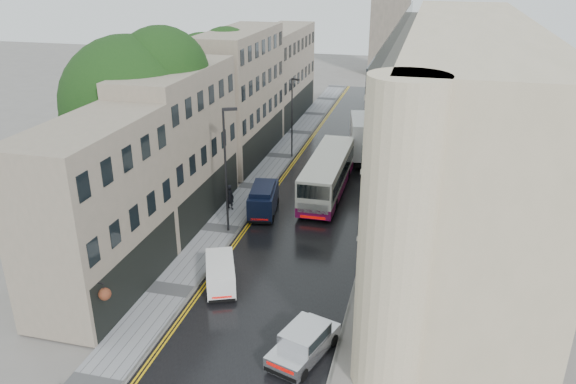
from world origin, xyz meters
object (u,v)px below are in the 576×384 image
at_px(silver_hatchback, 272,353).
at_px(lamp_post_near, 226,172).
at_px(cream_bus, 304,188).
at_px(white_lorry, 352,143).
at_px(white_van, 208,287).
at_px(tree_near, 133,127).
at_px(tree_far, 206,97).
at_px(pedestrian, 230,197).
at_px(navy_van, 249,207).
at_px(lamp_post_far, 292,118).

xyz_separation_m(silver_hatchback, lamp_post_near, (-6.95, 13.10, 3.73)).
bearing_deg(cream_bus, silver_hatchback, -82.11).
xyz_separation_m(cream_bus, white_lorry, (2.20, 10.59, 0.53)).
relative_size(cream_bus, white_van, 3.14).
bearing_deg(tree_near, tree_far, 88.68).
relative_size(pedestrian, lamp_post_near, 0.22).
bearing_deg(navy_van, tree_far, 114.55).
xyz_separation_m(white_van, pedestrian, (-2.99, 12.06, 0.24)).
bearing_deg(white_lorry, cream_bus, -111.74).
distance_m(white_van, pedestrian, 12.43).
relative_size(tree_near, silver_hatchback, 3.26).
xyz_separation_m(tree_far, navy_van, (7.90, -11.98, -5.03)).
xyz_separation_m(white_lorry, silver_hatchback, (0.42, -29.07, -1.35)).
distance_m(pedestrian, lamp_post_far, 13.62).
height_order(tree_far, lamp_post_near, tree_far).
bearing_deg(white_lorry, silver_hatchback, -99.19).
relative_size(navy_van, lamp_post_near, 0.52).
height_order(tree_far, white_lorry, tree_far).
xyz_separation_m(cream_bus, white_van, (-2.43, -13.92, -0.76)).
distance_m(tree_far, lamp_post_near, 15.66).
height_order(white_van, lamp_post_near, lamp_post_near).
relative_size(cream_bus, silver_hatchback, 2.78).
relative_size(silver_hatchback, lamp_post_far, 0.56).
distance_m(navy_van, lamp_post_near, 3.99).
bearing_deg(cream_bus, white_van, -100.08).
xyz_separation_m(tree_near, lamp_post_near, (7.26, -0.93, -2.39)).
xyz_separation_m(white_lorry, lamp_post_far, (-5.98, 0.77, 1.78)).
bearing_deg(white_van, navy_van, 72.69).
xyz_separation_m(cream_bus, lamp_post_far, (-3.79, 11.37, 2.31)).
height_order(white_lorry, white_van, white_lorry).
height_order(white_lorry, navy_van, white_lorry).
xyz_separation_m(lamp_post_near, lamp_post_far, (0.54, 16.74, -0.61)).
xyz_separation_m(white_lorry, lamp_post_near, (-6.52, -15.97, 2.39)).
relative_size(white_lorry, silver_hatchback, 1.92).
height_order(cream_bus, white_lorry, white_lorry).
height_order(tree_near, cream_bus, tree_near).
bearing_deg(tree_far, white_lorry, 8.62).
bearing_deg(silver_hatchback, pedestrian, 133.80).
height_order(cream_bus, pedestrian, cream_bus).
relative_size(cream_bus, white_lorry, 1.45).
distance_m(silver_hatchback, lamp_post_far, 30.68).
bearing_deg(lamp_post_near, white_lorry, 44.09).
distance_m(silver_hatchback, lamp_post_near, 15.29).
relative_size(white_van, lamp_post_far, 0.49).
height_order(cream_bus, lamp_post_far, lamp_post_far).
bearing_deg(lamp_post_far, tree_near, -94.60).
relative_size(tree_far, navy_van, 2.69).
bearing_deg(white_van, silver_hatchback, -64.58).
relative_size(white_van, pedestrian, 1.90).
height_order(white_lorry, lamp_post_near, lamp_post_near).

